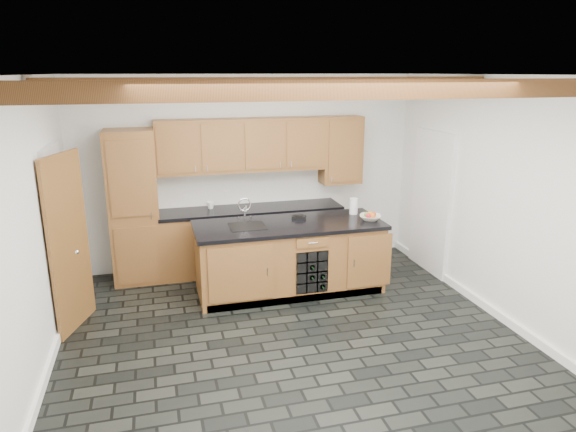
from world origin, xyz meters
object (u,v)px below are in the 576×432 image
object	(u,v)px
island	(290,257)
paper_towel	(354,206)
kitchen_scale	(299,217)
fruit_bowl	(370,218)

from	to	relation	value
island	paper_towel	xyz separation A→B (m)	(0.97, 0.22, 0.58)
kitchen_scale	fruit_bowl	world-z (taller)	fruit_bowl
island	kitchen_scale	bearing A→B (deg)	46.51
island	kitchen_scale	distance (m)	0.55
island	fruit_bowl	size ratio (longest dim) A/B	8.90
paper_towel	kitchen_scale	bearing A→B (deg)	-177.27
fruit_bowl	paper_towel	xyz separation A→B (m)	(-0.10, 0.35, 0.08)
fruit_bowl	paper_towel	bearing A→B (deg)	106.02
island	paper_towel	bearing A→B (deg)	12.93
kitchen_scale	paper_towel	distance (m)	0.80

